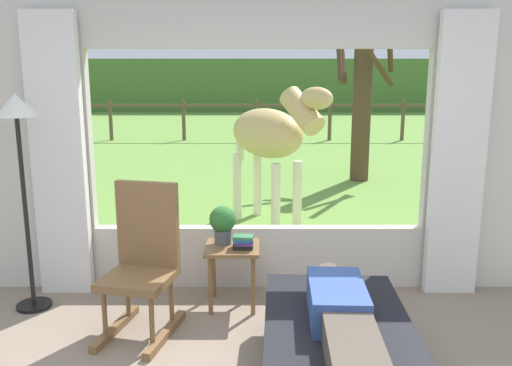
% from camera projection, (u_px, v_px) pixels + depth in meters
% --- Properties ---
extents(back_wall_with_window, '(5.20, 0.12, 2.55)m').
position_uv_depth(back_wall_with_window, '(256.00, 150.00, 4.62)').
color(back_wall_with_window, beige).
rests_on(back_wall_with_window, ground_plane).
extents(curtain_panel_left, '(0.44, 0.10, 2.40)m').
position_uv_depth(curtain_panel_left, '(56.00, 158.00, 4.49)').
color(curtain_panel_left, silver).
rests_on(curtain_panel_left, ground_plane).
extents(curtain_panel_right, '(0.44, 0.10, 2.40)m').
position_uv_depth(curtain_panel_right, '(455.00, 158.00, 4.50)').
color(curtain_panel_right, silver).
rests_on(curtain_panel_right, ground_plane).
extents(outdoor_pasture_lawn, '(36.00, 21.68, 0.02)m').
position_uv_depth(outdoor_pasture_lawn, '(254.00, 137.00, 15.54)').
color(outdoor_pasture_lawn, olive).
rests_on(outdoor_pasture_lawn, ground_plane).
extents(distant_hill_ridge, '(36.00, 2.00, 2.40)m').
position_uv_depth(distant_hill_ridge, '(254.00, 85.00, 24.92)').
color(distant_hill_ridge, '#497031').
rests_on(distant_hill_ridge, ground_plane).
extents(recliner_sofa, '(0.97, 1.73, 0.42)m').
position_uv_depth(recliner_sofa, '(336.00, 359.00, 3.21)').
color(recliner_sofa, black).
rests_on(recliner_sofa, ground_plane).
extents(reclining_person, '(0.36, 1.43, 0.22)m').
position_uv_depth(reclining_person, '(339.00, 317.00, 3.10)').
color(reclining_person, '#334C8C').
rests_on(reclining_person, recliner_sofa).
extents(rocking_chair, '(0.60, 0.77, 1.12)m').
position_uv_depth(rocking_chair, '(140.00, 261.00, 3.94)').
color(rocking_chair, brown).
rests_on(rocking_chair, ground_plane).
extents(side_table, '(0.44, 0.44, 0.52)m').
position_uv_depth(side_table, '(230.00, 257.00, 4.36)').
color(side_table, brown).
rests_on(side_table, ground_plane).
extents(potted_plant, '(0.22, 0.22, 0.32)m').
position_uv_depth(potted_plant, '(220.00, 222.00, 4.36)').
color(potted_plant, '#4C5156').
rests_on(potted_plant, side_table).
extents(book_stack, '(0.18, 0.16, 0.11)m').
position_uv_depth(book_stack, '(241.00, 242.00, 4.27)').
color(book_stack, black).
rests_on(book_stack, side_table).
extents(floor_lamp_left, '(0.32, 0.32, 1.75)m').
position_uv_depth(floor_lamp_left, '(15.00, 137.00, 4.12)').
color(floor_lamp_left, black).
rests_on(floor_lamp_left, ground_plane).
extents(horse, '(1.31, 1.69, 1.73)m').
position_uv_depth(horse, '(268.00, 135.00, 6.43)').
color(horse, tan).
rests_on(horse, outdoor_pasture_lawn).
extents(pasture_tree, '(1.42, 1.37, 3.51)m').
position_uv_depth(pasture_tree, '(359.00, 88.00, 9.07)').
color(pasture_tree, '#4C3823').
rests_on(pasture_tree, outdoor_pasture_lawn).
extents(pasture_fence_line, '(16.10, 0.10, 1.10)m').
position_uv_depth(pasture_fence_line, '(254.00, 114.00, 14.52)').
color(pasture_fence_line, brown).
rests_on(pasture_fence_line, outdoor_pasture_lawn).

